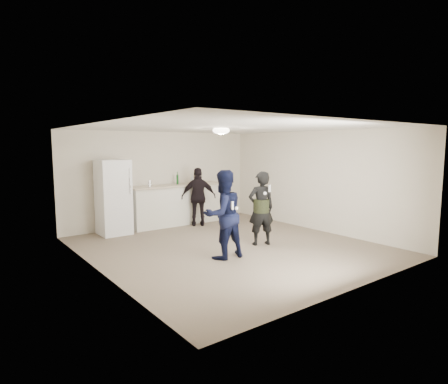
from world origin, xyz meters
TOP-DOWN VIEW (x-y plane):
  - floor at (0.00, 0.00)m, footprint 6.00×6.00m
  - ceiling at (0.00, 0.00)m, footprint 6.00×6.00m
  - wall_back at (0.00, 3.00)m, footprint 6.00×0.00m
  - wall_front at (0.00, -3.00)m, footprint 6.00×0.00m
  - wall_left at (-2.75, 0.00)m, footprint 0.00×6.00m
  - wall_right at (2.75, 0.00)m, footprint 0.00×6.00m
  - counter at (0.26, 2.67)m, footprint 2.60×0.56m
  - counter_top at (0.26, 2.67)m, footprint 2.68×0.64m
  - fridge at (-1.53, 2.60)m, footprint 0.70×0.70m
  - fridge_handle at (-1.25, 2.23)m, footprint 0.02×0.02m
  - ceiling_dome at (0.00, 0.30)m, footprint 0.36×0.36m
  - shaker at (-0.61, 2.52)m, footprint 0.08×0.08m
  - man at (-0.59, -0.56)m, footprint 0.83×0.66m
  - woman at (0.64, -0.28)m, footprint 0.67×0.55m
  - camo_shorts at (0.64, -0.28)m, footprint 0.34×0.34m
  - spectator at (0.63, 2.16)m, footprint 0.98×0.79m
  - remote_man at (-0.59, -0.84)m, footprint 0.04×0.04m
  - nunchuk_man at (-0.47, -0.81)m, footprint 0.07×0.07m
  - remote_woman at (0.64, -0.53)m, footprint 0.04×0.04m
  - nunchuk_woman at (0.54, -0.50)m, footprint 0.07×0.07m
  - bottle_cluster at (0.79, 2.76)m, footprint 0.76×0.21m

SIDE VIEW (x-z plane):
  - floor at x=0.00m, z-range 0.00..0.00m
  - counter at x=0.26m, z-range 0.00..1.05m
  - spectator at x=0.63m, z-range 0.00..1.56m
  - woman at x=0.64m, z-range 0.00..1.59m
  - man at x=-0.59m, z-range 0.00..1.68m
  - camo_shorts at x=0.64m, z-range 0.71..0.99m
  - fridge at x=-1.53m, z-range 0.00..1.80m
  - nunchuk_man at x=-0.47m, z-range 0.95..1.01m
  - remote_man at x=-0.59m, z-range 0.98..1.12m
  - counter_top at x=0.26m, z-range 1.05..1.09m
  - nunchuk_woman at x=0.54m, z-range 1.11..1.18m
  - shaker at x=-0.61m, z-range 1.09..1.26m
  - bottle_cluster at x=0.79m, z-range 1.07..1.33m
  - wall_back at x=0.00m, z-range -1.75..4.25m
  - wall_front at x=0.00m, z-range -1.75..4.25m
  - wall_left at x=-2.75m, z-range -1.75..4.25m
  - wall_right at x=2.75m, z-range -1.75..4.25m
  - remote_woman at x=0.64m, z-range 1.18..1.32m
  - fridge_handle at x=-1.25m, z-range 1.00..1.60m
  - ceiling_dome at x=0.00m, z-range 2.37..2.53m
  - ceiling at x=0.00m, z-range 2.50..2.50m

